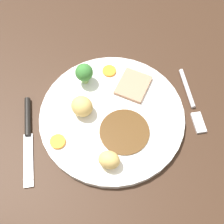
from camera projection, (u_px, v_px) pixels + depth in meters
dining_table at (95, 132)px, 61.17cm from camera, size 120.00×84.00×3.60cm
dinner_plate at (112, 116)px, 60.17cm from camera, size 28.85×28.85×1.40cm
gravy_pool at (124, 132)px, 57.59cm from camera, size 9.67×9.67×0.30cm
meat_slice_main at (133, 85)px, 62.41cm from camera, size 9.01×9.14×0.80cm
roast_potato_left at (82, 106)px, 58.07cm from camera, size 5.86×5.91×4.12cm
roast_potato_right at (109, 160)px, 53.17cm from camera, size 5.04×4.81×3.48cm
carrot_coin_front at (58, 142)px, 56.45cm from camera, size 2.95×2.95×0.55cm
carrot_coin_back at (109, 71)px, 64.39cm from camera, size 2.92×2.92×0.46cm
broccoli_floret at (84, 73)px, 60.89cm from camera, size 3.64×3.64×4.86cm
fork at (192, 102)px, 62.14cm from camera, size 2.93×15.32×0.90cm
knife at (28, 132)px, 58.76cm from camera, size 3.64×18.54×1.20cm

